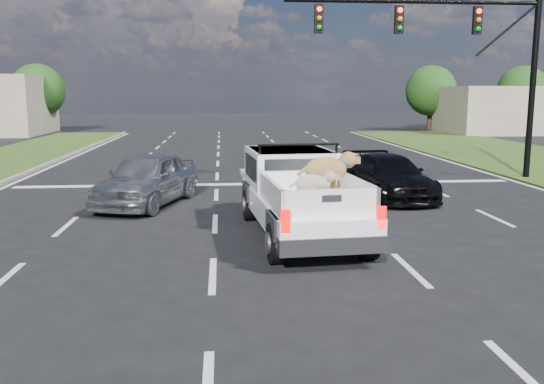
{
  "coord_description": "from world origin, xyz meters",
  "views": [
    {
      "loc": [
        -1.56,
        -9.58,
        3.1
      ],
      "look_at": [
        -0.55,
        2.0,
        1.1
      ],
      "focal_mm": 38.0,
      "sensor_mm": 36.0,
      "label": 1
    }
  ],
  "objects": [
    {
      "name": "tree_far_e",
      "position": [
        24.0,
        38.0,
        3.29
      ],
      "size": [
        4.2,
        4.2,
        5.4
      ],
      "color": "#332114",
      "rests_on": "ground"
    },
    {
      "name": "silver_sedan",
      "position": [
        -3.66,
        6.57,
        0.74
      ],
      "size": [
        2.97,
        4.65,
        1.47
      ],
      "primitive_type": "imported",
      "rotation": [
        0.0,
        0.0,
        -0.31
      ],
      "color": "#A7A9AE",
      "rests_on": "ground"
    },
    {
      "name": "building_right",
      "position": [
        22.0,
        34.0,
        1.8
      ],
      "size": [
        12.0,
        7.0,
        3.6
      ],
      "primitive_type": "cube",
      "color": "tan",
      "rests_on": "ground"
    },
    {
      "name": "pickup_truck",
      "position": [
        0.12,
        2.8,
        0.94
      ],
      "size": [
        2.4,
        5.53,
        2.02
      ],
      "rotation": [
        0.0,
        0.0,
        0.08
      ],
      "color": "black",
      "rests_on": "ground"
    },
    {
      "name": "traffic_signal",
      "position": [
        7.2,
        10.5,
        4.73
      ],
      "size": [
        9.11,
        0.31,
        7.0
      ],
      "color": "black",
      "rests_on": "ground"
    },
    {
      "name": "tree_far_c",
      "position": [
        -16.0,
        38.0,
        3.29
      ],
      "size": [
        4.2,
        4.2,
        5.4
      ],
      "color": "#332114",
      "rests_on": "ground"
    },
    {
      "name": "tree_far_d",
      "position": [
        16.0,
        38.0,
        3.29
      ],
      "size": [
        4.2,
        4.2,
        5.4
      ],
      "color": "#332114",
      "rests_on": "ground"
    },
    {
      "name": "road_markings",
      "position": [
        0.0,
        6.56,
        0.01
      ],
      "size": [
        17.75,
        60.0,
        0.01
      ],
      "color": "silver",
      "rests_on": "ground"
    },
    {
      "name": "ground",
      "position": [
        0.0,
        0.0,
        0.0
      ],
      "size": [
        160.0,
        160.0,
        0.0
      ],
      "primitive_type": "plane",
      "color": "black",
      "rests_on": "ground"
    },
    {
      "name": "black_coupe",
      "position": [
        3.42,
        7.13,
        0.63
      ],
      "size": [
        2.24,
        4.53,
        1.27
      ],
      "primitive_type": "imported",
      "rotation": [
        0.0,
        0.0,
        0.11
      ],
      "color": "black",
      "rests_on": "ground"
    }
  ]
}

